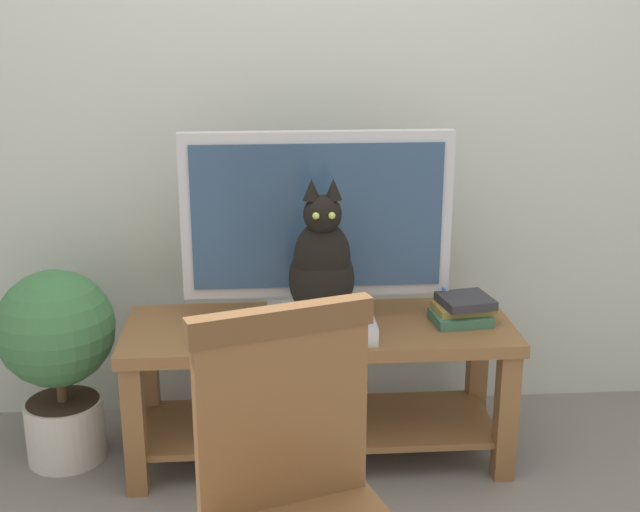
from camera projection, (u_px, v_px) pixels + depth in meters
name	position (u px, v px, depth m)	size (l,w,h in m)	color
back_wall	(324.00, 58.00, 3.13)	(7.00, 0.12, 2.80)	#B7BCB2
tv_stand	(319.00, 366.00, 2.97)	(1.36, 0.49, 0.52)	brown
tv	(317.00, 222.00, 2.90)	(0.94, 0.20, 0.67)	#B7B7BC
media_box	(321.00, 326.00, 2.83)	(0.36, 0.26, 0.06)	#BCBCC1
cat	(322.00, 266.00, 2.75)	(0.22, 0.30, 0.49)	black
wooden_chair	(300.00, 502.00, 1.78)	(0.52, 0.52, 0.98)	brown
book_stack	(463.00, 309.00, 2.94)	(0.23, 0.20, 0.09)	#38664C
potted_plant	(58.00, 350.00, 2.93)	(0.41, 0.41, 0.72)	beige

